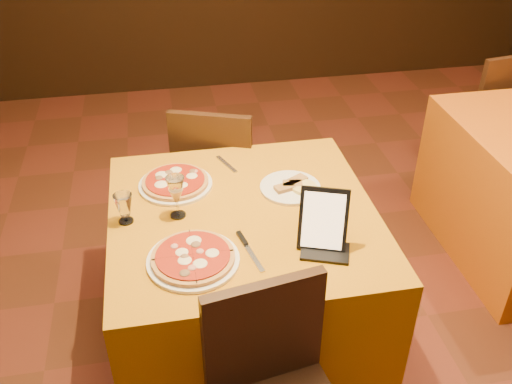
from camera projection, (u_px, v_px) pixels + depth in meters
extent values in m
cube|color=#BD770C|center=(244.00, 280.00, 2.57)|extent=(1.10, 1.10, 0.75)
cylinder|color=white|center=(193.00, 260.00, 2.10)|extent=(0.34, 0.34, 0.01)
cylinder|color=#AD4C23|center=(193.00, 257.00, 2.09)|extent=(0.31, 0.31, 0.02)
cylinder|color=white|center=(176.00, 185.00, 2.52)|extent=(0.32, 0.32, 0.01)
cylinder|color=#AD4C23|center=(175.00, 182.00, 2.51)|extent=(0.29, 0.29, 0.02)
cylinder|color=white|center=(290.00, 188.00, 2.50)|extent=(0.27, 0.27, 0.01)
cylinder|color=olive|center=(290.00, 184.00, 2.49)|extent=(0.17, 0.17, 0.02)
cube|color=black|center=(323.00, 219.00, 2.12)|extent=(0.21, 0.16, 0.23)
cube|color=#A6A5AC|center=(250.00, 253.00, 2.14)|extent=(0.07, 0.23, 0.01)
cube|color=#B2B1B8|center=(158.00, 268.00, 2.07)|extent=(0.03, 0.14, 0.01)
cube|color=silver|center=(227.00, 164.00, 2.67)|extent=(0.08, 0.17, 0.01)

